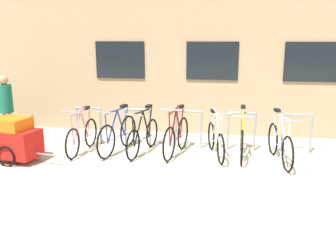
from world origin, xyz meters
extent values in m
plane|color=#B2ADA0|center=(0.00, 0.00, 0.00)|extent=(42.00, 42.00, 0.00)
cube|color=tan|center=(0.00, 6.72, 3.28)|extent=(28.00, 7.04, 6.55)
cube|color=black|center=(-2.40, 3.18, 1.91)|extent=(1.30, 0.04, 0.95)
cube|color=black|center=(0.00, 3.18, 1.91)|extent=(1.30, 0.04, 0.95)
cube|color=black|center=(2.40, 3.18, 1.91)|extent=(1.30, 0.04, 0.95)
cylinder|color=gray|center=(-3.14, 1.90, 0.43)|extent=(0.05, 0.05, 0.86)
cylinder|color=gray|center=(-2.55, 1.90, 0.43)|extent=(0.05, 0.05, 0.86)
cylinder|color=gray|center=(-2.84, 1.90, 0.86)|extent=(0.59, 0.05, 0.05)
cylinder|color=gray|center=(-1.94, 1.90, 0.43)|extent=(0.05, 0.05, 0.86)
cylinder|color=gray|center=(-1.35, 1.90, 0.43)|extent=(0.05, 0.05, 0.86)
cylinder|color=gray|center=(-1.64, 1.90, 0.86)|extent=(0.59, 0.05, 0.05)
cylinder|color=gray|center=(-0.74, 1.90, 0.43)|extent=(0.05, 0.05, 0.86)
cylinder|color=gray|center=(-0.15, 1.90, 0.43)|extent=(0.05, 0.05, 0.86)
cylinder|color=gray|center=(-0.44, 1.90, 0.86)|extent=(0.59, 0.05, 0.05)
cylinder|color=gray|center=(0.46, 1.90, 0.43)|extent=(0.05, 0.05, 0.86)
cylinder|color=gray|center=(1.05, 1.90, 0.43)|extent=(0.05, 0.05, 0.86)
cylinder|color=gray|center=(0.76, 1.90, 0.86)|extent=(0.59, 0.05, 0.05)
cylinder|color=gray|center=(1.66, 1.90, 0.43)|extent=(0.05, 0.05, 0.86)
cylinder|color=gray|center=(2.25, 1.90, 0.43)|extent=(0.05, 0.05, 0.86)
cylinder|color=gray|center=(1.96, 1.90, 0.86)|extent=(0.59, 0.05, 0.05)
torus|color=black|center=(1.44, 1.74, 0.33)|extent=(0.15, 0.71, 0.71)
torus|color=black|center=(1.60, 0.68, 0.33)|extent=(0.15, 0.71, 0.71)
cylinder|color=silver|center=(1.55, 0.97, 0.61)|extent=(0.11, 0.52, 0.67)
cylinder|color=silver|center=(1.49, 1.39, 0.63)|extent=(0.09, 0.39, 0.71)
cylinder|color=silver|center=(1.53, 1.15, 0.95)|extent=(0.16, 0.84, 0.08)
cylinder|color=silver|center=(1.48, 1.48, 0.31)|extent=(0.10, 0.54, 0.07)
cylinder|color=silver|center=(1.45, 1.65, 0.66)|extent=(0.05, 0.20, 0.65)
cylinder|color=silver|center=(1.59, 0.71, 0.63)|extent=(0.04, 0.08, 0.60)
cube|color=black|center=(1.46, 1.57, 1.01)|extent=(0.13, 0.21, 0.06)
cylinder|color=gray|center=(1.59, 0.73, 0.96)|extent=(0.44, 0.09, 0.03)
torus|color=black|center=(0.08, 1.90, 0.30)|extent=(0.19, 0.64, 0.65)
torus|color=black|center=(0.33, 0.90, 0.30)|extent=(0.19, 0.64, 0.65)
cylinder|color=#B7B7BC|center=(0.26, 1.17, 0.62)|extent=(0.15, 0.49, 0.74)
cylinder|color=#B7B7BC|center=(0.17, 1.56, 0.57)|extent=(0.12, 0.37, 0.65)
cylinder|color=#B7B7BC|center=(0.22, 1.33, 0.94)|extent=(0.22, 0.79, 0.13)
cylinder|color=#B7B7BC|center=(0.15, 1.65, 0.28)|extent=(0.15, 0.51, 0.07)
cylinder|color=#B7B7BC|center=(0.11, 1.81, 0.60)|extent=(0.07, 0.20, 0.59)
cylinder|color=#B7B7BC|center=(0.32, 0.92, 0.64)|extent=(0.05, 0.08, 0.68)
cube|color=black|center=(0.13, 1.72, 0.92)|extent=(0.14, 0.22, 0.06)
cylinder|color=gray|center=(0.32, 0.94, 1.01)|extent=(0.43, 0.13, 0.03)
torus|color=black|center=(-1.85, 1.82, 0.35)|extent=(0.20, 0.73, 0.74)
torus|color=black|center=(-2.07, 0.86, 0.35)|extent=(0.20, 0.73, 0.74)
cylinder|color=#233893|center=(-2.01, 1.13, 0.62)|extent=(0.14, 0.47, 0.66)
cylinder|color=#233893|center=(-1.92, 1.50, 0.63)|extent=(0.11, 0.35, 0.67)
cylinder|color=#233893|center=(-1.97, 1.28, 0.95)|extent=(0.20, 0.75, 0.05)
cylinder|color=#233893|center=(-1.90, 1.58, 0.32)|extent=(0.13, 0.49, 0.08)
cylinder|color=#233893|center=(-1.87, 1.74, 0.65)|extent=(0.07, 0.20, 0.61)
cylinder|color=#233893|center=(-2.06, 0.88, 0.65)|extent=(0.04, 0.08, 0.59)
cube|color=black|center=(-1.89, 1.65, 0.98)|extent=(0.14, 0.22, 0.06)
cylinder|color=gray|center=(-2.05, 0.91, 0.97)|extent=(0.44, 0.12, 0.03)
torus|color=black|center=(0.77, 1.95, 0.34)|extent=(0.06, 0.73, 0.73)
torus|color=black|center=(0.75, 0.94, 0.34)|extent=(0.06, 0.73, 0.73)
cylinder|color=yellow|center=(0.75, 1.22, 0.62)|extent=(0.05, 0.49, 0.67)
cylinder|color=yellow|center=(0.76, 1.61, 0.64)|extent=(0.04, 0.36, 0.72)
cylinder|color=yellow|center=(0.76, 1.38, 0.97)|extent=(0.06, 0.78, 0.09)
cylinder|color=yellow|center=(0.76, 1.70, 0.32)|extent=(0.04, 0.51, 0.08)
cylinder|color=yellow|center=(0.77, 1.86, 0.67)|extent=(0.03, 0.20, 0.66)
cylinder|color=yellow|center=(0.75, 0.97, 0.64)|extent=(0.03, 0.08, 0.60)
cube|color=black|center=(0.77, 1.77, 1.02)|extent=(0.10, 0.20, 0.06)
cylinder|color=gray|center=(0.75, 0.99, 0.97)|extent=(0.44, 0.04, 0.03)
torus|color=black|center=(-1.30, 1.90, 0.31)|extent=(0.16, 0.66, 0.67)
torus|color=black|center=(-1.48, 0.85, 0.31)|extent=(0.16, 0.66, 0.67)
cylinder|color=black|center=(-1.43, 1.13, 0.59)|extent=(0.12, 0.51, 0.67)
cylinder|color=black|center=(-1.36, 1.55, 0.61)|extent=(0.10, 0.38, 0.70)
cylinder|color=black|center=(-1.40, 1.31, 0.93)|extent=(0.18, 0.83, 0.07)
cylinder|color=black|center=(-1.34, 1.63, 0.29)|extent=(0.12, 0.53, 0.07)
cylinder|color=black|center=(-1.31, 1.81, 0.63)|extent=(0.06, 0.20, 0.64)
cylinder|color=black|center=(-1.48, 0.87, 0.62)|extent=(0.04, 0.08, 0.61)
cube|color=black|center=(-1.33, 1.72, 0.98)|extent=(0.13, 0.21, 0.06)
cylinder|color=gray|center=(-1.47, 0.90, 0.95)|extent=(0.44, 0.10, 0.03)
torus|color=black|center=(-0.56, 1.85, 0.35)|extent=(0.17, 0.73, 0.74)
torus|color=black|center=(-0.73, 0.91, 0.35)|extent=(0.17, 0.73, 0.74)
cylinder|color=maroon|center=(-0.69, 1.17, 0.67)|extent=(0.12, 0.46, 0.76)
cylinder|color=maroon|center=(-0.62, 1.53, 0.64)|extent=(0.09, 0.33, 0.69)
cylinder|color=maroon|center=(-0.66, 1.32, 1.01)|extent=(0.17, 0.72, 0.09)
cylinder|color=maroon|center=(-0.60, 1.62, 0.32)|extent=(0.11, 0.48, 0.08)
cylinder|color=maroon|center=(-0.58, 1.76, 0.66)|extent=(0.06, 0.20, 0.63)
cylinder|color=maroon|center=(-0.73, 0.94, 0.69)|extent=(0.04, 0.08, 0.69)
cube|color=black|center=(-0.59, 1.67, 1.01)|extent=(0.13, 0.21, 0.06)
cylinder|color=gray|center=(-0.72, 0.96, 1.07)|extent=(0.44, 0.10, 0.03)
torus|color=black|center=(-2.72, 1.69, 0.32)|extent=(0.07, 0.67, 0.67)
torus|color=black|center=(-2.76, 0.72, 0.32)|extent=(0.07, 0.67, 0.67)
cylinder|color=pink|center=(-2.75, 0.99, 0.61)|extent=(0.05, 0.46, 0.71)
cylinder|color=pink|center=(-2.73, 1.36, 0.59)|extent=(0.05, 0.34, 0.66)
cylinder|color=pink|center=(-2.74, 1.14, 0.93)|extent=(0.07, 0.74, 0.08)
cylinder|color=pink|center=(-2.73, 1.45, 0.29)|extent=(0.04, 0.49, 0.07)
cylinder|color=pink|center=(-2.72, 1.60, 0.61)|extent=(0.03, 0.20, 0.60)
cylinder|color=pink|center=(-2.76, 0.75, 0.64)|extent=(0.03, 0.08, 0.64)
cube|color=black|center=(-2.73, 1.51, 0.94)|extent=(0.11, 0.20, 0.06)
cylinder|color=gray|center=(-2.76, 0.77, 0.99)|extent=(0.44, 0.04, 0.03)
cube|color=red|center=(-3.81, 0.36, 0.39)|extent=(0.99, 0.75, 0.56)
cube|color=orange|center=(-3.90, 0.37, 0.79)|extent=(0.77, 0.68, 0.24)
torus|color=black|center=(-3.75, 0.68, 0.20)|extent=(0.44, 0.12, 0.44)
torus|color=black|center=(-3.87, 0.03, 0.20)|extent=(0.44, 0.12, 0.44)
cylinder|color=gray|center=(-3.10, 0.23, 0.22)|extent=(0.55, 0.13, 0.03)
cube|color=olive|center=(-5.39, 2.44, 0.46)|extent=(1.43, 0.40, 0.05)
cube|color=olive|center=(-4.82, 2.44, 0.22)|extent=(0.08, 0.36, 0.44)
cylinder|color=#3F3F42|center=(-4.71, 1.48, 0.40)|extent=(0.14, 0.14, 0.80)
cylinder|color=#3F3F42|center=(-4.57, 1.32, 0.40)|extent=(0.14, 0.14, 0.80)
cylinder|color=#19664C|center=(-4.64, 1.40, 1.12)|extent=(0.32, 0.32, 0.64)
sphere|color=tan|center=(-4.64, 1.40, 1.55)|extent=(0.22, 0.22, 0.22)
cube|color=maroon|center=(-4.07, 1.34, 0.22)|extent=(0.33, 0.28, 0.44)
camera|label=1|loc=(0.44, -6.38, 2.53)|focal=39.89mm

